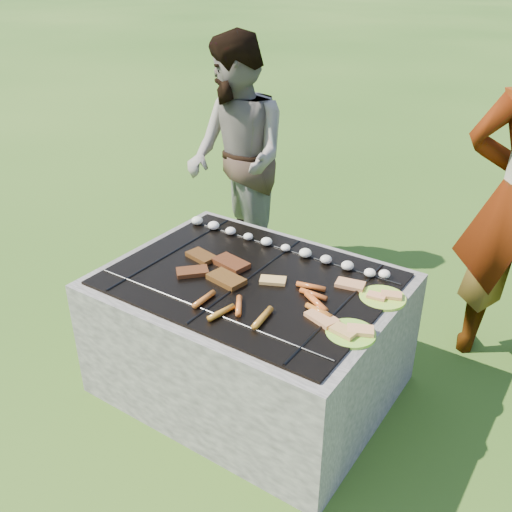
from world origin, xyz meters
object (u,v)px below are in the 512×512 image
Objects in this scene: plate_far at (383,298)px; plate_near at (351,333)px; bystander at (236,159)px; fire_pit at (250,337)px.

plate_near reaches higher than plate_far.
plate_far is 0.15× the size of bystander.
fire_pit is 5.78× the size of plate_far.
plate_near is at bearing -12.80° from fire_pit.
plate_near reaches higher than fire_pit.
bystander is at bearing 128.47° from fire_pit.
plate_near is at bearing -5.71° from bystander.
plate_near is at bearing -90.00° from plate_far.
fire_pit is 5.26× the size of plate_near.
bystander is (-0.76, 0.96, 0.48)m from fire_pit.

